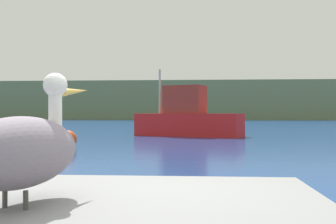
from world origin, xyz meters
TOP-DOWN VIEW (x-y plane):
  - hillside_backdrop at (0.00, 76.70)m, footprint 140.00×12.46m
  - pelican at (-0.81, -0.64)m, footprint 0.68×1.26m
  - fishing_boat_red at (-0.30, 19.47)m, footprint 6.12×3.80m
  - mooring_buoy at (-4.41, 11.34)m, footprint 0.65×0.65m

SIDE VIEW (x-z plane):
  - mooring_buoy at x=-4.41m, z-range 0.00..0.65m
  - fishing_boat_red at x=-0.30m, z-range -0.89..2.86m
  - pelican at x=-0.81m, z-range 0.64..1.47m
  - hillside_backdrop at x=0.00m, z-range 0.00..7.24m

